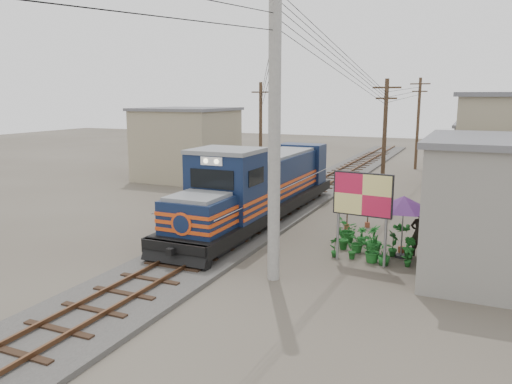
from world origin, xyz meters
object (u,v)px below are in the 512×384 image
at_px(vendor, 419,233).
at_px(billboard, 363,197).
at_px(market_umbrella, 404,203).
at_px(locomotive, 260,188).

bearing_deg(vendor, billboard, 13.40).
height_order(billboard, market_umbrella, billboard).
relative_size(billboard, vendor, 1.85).
bearing_deg(vendor, market_umbrella, 10.11).
bearing_deg(locomotive, billboard, -35.18).
distance_m(locomotive, billboard, 7.15).
xyz_separation_m(locomotive, billboard, (5.81, -4.09, 0.82)).
relative_size(billboard, market_umbrella, 1.27).
bearing_deg(vendor, locomotive, -47.77).
relative_size(market_umbrella, vendor, 1.45).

